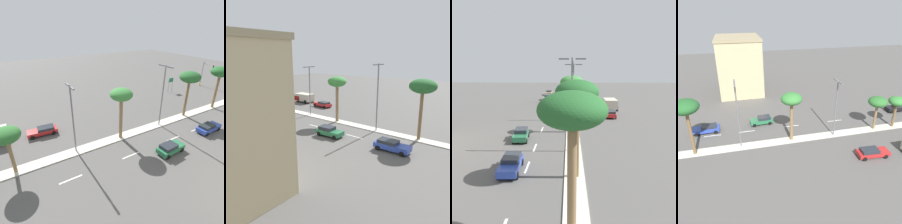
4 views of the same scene
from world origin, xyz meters
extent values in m
plane|color=#565451|center=(0.00, 37.23, 0.00)|extent=(160.00, 160.00, 0.00)
cube|color=beige|center=(0.00, 47.87, 0.06)|extent=(1.80, 95.75, 0.12)
cube|color=silver|center=(-4.56, 20.98, 0.01)|extent=(0.20, 2.80, 0.01)
cube|color=silver|center=(-4.56, 26.69, 0.01)|extent=(0.20, 2.80, 0.01)
cube|color=silver|center=(-4.56, 34.74, 0.01)|extent=(0.20, 2.80, 0.01)
cube|color=silver|center=(-4.56, 43.29, 0.01)|extent=(0.20, 2.80, 0.01)
cylinder|color=gray|center=(11.19, -0.89, 3.40)|extent=(0.24, 0.24, 6.79)
cylinder|color=gold|center=(11.19, -0.89, 0.25)|extent=(0.53, 0.53, 0.50)
cube|color=black|center=(8.23, -0.89, 5.70)|extent=(0.20, 0.32, 0.90)
sphere|color=red|center=(8.23, -1.01, 6.00)|extent=(0.18, 0.18, 0.18)
cube|color=black|center=(5.27, -0.89, 5.70)|extent=(0.20, 0.32, 0.90)
cylinder|color=gray|center=(11.67, 9.93, 1.82)|extent=(0.10, 0.10, 3.63)
cylinder|color=gray|center=(11.67, 11.27, 1.82)|extent=(0.10, 0.10, 3.63)
cube|color=#19723F|center=(11.67, 10.60, 3.10)|extent=(0.08, 1.49, 1.07)
cylinder|color=olive|center=(-0.33, 10.51, 3.59)|extent=(0.52, 0.52, 6.94)
ellipsoid|color=#235B28|center=(-0.33, 10.51, 7.70)|extent=(3.69, 3.69, 2.03)
cylinder|color=brown|center=(0.16, 18.85, 3.56)|extent=(0.46, 0.46, 6.89)
ellipsoid|color=#235B28|center=(0.16, 18.85, 7.65)|extent=(3.68, 3.68, 2.03)
cylinder|color=olive|center=(-0.14, 33.62, 3.39)|extent=(0.52, 0.52, 6.53)
ellipsoid|color=#387F38|center=(-0.14, 33.62, 7.23)|extent=(3.28, 3.28, 1.81)
cylinder|color=olive|center=(0.00, 48.61, 2.40)|extent=(0.42, 0.42, 4.57)
ellipsoid|color=#2D6B2D|center=(0.00, 48.61, 5.24)|extent=(3.17, 3.17, 1.75)
cylinder|color=slate|center=(-0.18, 25.55, 5.31)|extent=(0.20, 0.20, 10.38)
cube|color=slate|center=(-1.08, 25.55, 10.35)|extent=(1.10, 0.24, 0.16)
cube|color=slate|center=(0.72, 25.55, 10.35)|extent=(1.10, 0.24, 0.16)
cylinder|color=slate|center=(0.20, 40.85, 4.89)|extent=(0.20, 0.20, 9.54)
cube|color=slate|center=(-0.70, 40.85, 9.51)|extent=(1.10, 0.24, 0.16)
cube|color=slate|center=(1.10, 40.85, 9.51)|extent=(1.10, 0.24, 0.16)
cube|color=red|center=(7.03, 43.97, 0.61)|extent=(2.08, 4.71, 0.58)
cube|color=#262B33|center=(6.99, 43.40, 1.09)|extent=(1.76, 2.63, 0.38)
cylinder|color=black|center=(6.31, 45.64, 0.32)|extent=(0.26, 0.65, 0.64)
cylinder|color=black|center=(7.98, 45.52, 0.32)|extent=(0.26, 0.65, 0.64)
cylinder|color=black|center=(6.08, 42.43, 0.32)|extent=(0.26, 0.65, 0.64)
cylinder|color=black|center=(7.75, 42.31, 0.32)|extent=(0.26, 0.65, 0.64)
cube|color=#287047|center=(-6.75, 29.58, 0.64)|extent=(1.97, 4.17, 0.64)
cube|color=#262B33|center=(-6.78, 30.09, 1.21)|extent=(1.69, 2.33, 0.49)
cylinder|color=black|center=(-5.84, 28.21, 0.32)|extent=(0.26, 0.65, 0.64)
cylinder|color=black|center=(-7.48, 28.11, 0.32)|extent=(0.26, 0.65, 0.64)
cylinder|color=black|center=(-6.01, 31.05, 0.32)|extent=(0.26, 0.65, 0.64)
cylinder|color=black|center=(-7.65, 30.95, 0.32)|extent=(0.26, 0.65, 0.64)
cube|color=#2D47AD|center=(-5.92, 19.93, 0.64)|extent=(1.89, 4.56, 0.65)
cube|color=#262B33|center=(-5.94, 20.50, 1.17)|extent=(1.64, 2.53, 0.40)
cylinder|color=black|center=(-5.04, 18.38, 0.32)|extent=(0.24, 0.65, 0.64)
cylinder|color=black|center=(-6.69, 18.33, 0.32)|extent=(0.24, 0.65, 0.64)
cylinder|color=black|center=(-5.15, 21.54, 0.32)|extent=(0.24, 0.65, 0.64)
cylinder|color=black|center=(-6.80, 21.48, 0.32)|extent=(0.24, 0.65, 0.64)
cylinder|color=black|center=(6.83, 49.54, 0.45)|extent=(0.28, 0.90, 0.90)
cylinder|color=black|center=(9.30, 49.54, 0.45)|extent=(0.28, 0.90, 0.90)
camera|label=1|loc=(-20.74, 47.26, 16.35)|focal=29.79mm
camera|label=2|loc=(-30.97, 8.25, 11.74)|focal=36.83mm
camera|label=3|loc=(-0.48, -2.55, 10.23)|focal=41.51mm
camera|label=4|loc=(29.87, 25.82, 19.88)|focal=35.77mm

